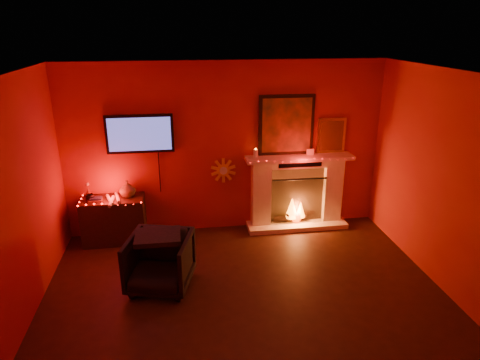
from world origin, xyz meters
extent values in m
plane|color=black|center=(0.00, 0.00, 0.00)|extent=(5.00, 5.00, 0.00)
plane|color=silver|center=(0.00, 0.00, 2.70)|extent=(5.00, 5.00, 0.00)
plane|color=#AC1D1B|center=(0.00, 2.50, 1.35)|extent=(5.00, 0.00, 5.00)
plane|color=#AC1D1B|center=(2.50, 0.00, 1.35)|extent=(0.00, 5.00, 5.00)
cube|color=silver|center=(1.15, 2.30, 0.04)|extent=(1.65, 0.40, 0.08)
cube|color=silver|center=(0.55, 2.39, 0.55)|extent=(0.30, 0.22, 0.95)
cube|color=silver|center=(1.75, 2.39, 0.55)|extent=(0.30, 0.22, 0.95)
cube|color=silver|center=(1.15, 2.39, 1.10)|extent=(1.50, 0.22, 0.14)
cube|color=silver|center=(1.15, 2.33, 1.20)|extent=(1.72, 0.34, 0.06)
cube|color=#83624C|center=(1.15, 2.45, 0.55)|extent=(0.90, 0.10, 0.95)
cube|color=black|center=(1.15, 2.27, 0.47)|extent=(0.90, 0.02, 0.78)
cylinder|color=black|center=(1.05, 2.36, 0.14)|extent=(0.55, 0.09, 0.09)
cylinder|color=black|center=(1.23, 2.38, 0.20)|extent=(0.51, 0.18, 0.08)
cone|color=orange|center=(1.07, 2.36, 0.33)|extent=(0.20, 0.20, 0.34)
cone|color=orange|center=(1.22, 2.37, 0.29)|extent=(0.16, 0.16, 0.26)
sphere|color=#FF3F07|center=(1.15, 2.36, 0.16)|extent=(0.18, 0.18, 0.18)
cube|color=black|center=(0.95, 2.46, 1.71)|extent=(0.88, 0.05, 0.95)
cube|color=#D15D1B|center=(0.95, 2.44, 1.71)|extent=(0.78, 0.01, 0.85)
cube|color=gold|center=(1.70, 2.47, 1.51)|extent=(0.46, 0.04, 0.56)
cube|color=#A07124|center=(1.70, 2.45, 1.51)|extent=(0.38, 0.01, 0.48)
cylinder|color=beige|center=(0.45, 2.38, 1.29)|extent=(0.07, 0.07, 0.12)
cube|color=beige|center=(1.33, 2.36, 1.28)|extent=(0.12, 0.01, 0.10)
cube|color=black|center=(-1.30, 2.46, 1.65)|extent=(1.00, 0.06, 0.58)
cube|color=#4046A5|center=(-1.30, 2.42, 1.65)|extent=(0.92, 0.01, 0.50)
cylinder|color=black|center=(-1.05, 2.47, 1.03)|extent=(0.02, 0.02, 0.66)
cylinder|color=gold|center=(-0.05, 2.48, 1.00)|extent=(0.20, 0.03, 0.20)
cylinder|color=beige|center=(-0.05, 2.46, 1.00)|extent=(0.13, 0.01, 0.13)
cube|color=black|center=(-1.77, 2.26, 0.36)|extent=(0.94, 0.47, 0.71)
imported|color=brown|center=(-1.54, 2.31, 0.84)|extent=(0.25, 0.25, 0.26)
imported|color=black|center=(-2.08, 2.23, 0.76)|extent=(0.12, 0.12, 0.09)
cylinder|color=beige|center=(-1.79, 2.16, 0.74)|extent=(0.16, 0.38, 0.05)
cylinder|color=beige|center=(-1.76, 2.08, 0.74)|extent=(0.05, 0.38, 0.05)
cylinder|color=beige|center=(-1.68, 2.23, 0.74)|extent=(0.13, 0.38, 0.05)
cube|color=maroon|center=(-2.00, 2.19, 0.73)|extent=(0.20, 0.14, 0.03)
cube|color=#1E2F48|center=(-1.99, 2.20, 0.75)|extent=(0.17, 0.12, 0.02)
imported|color=black|center=(-1.05, 0.90, 0.36)|extent=(0.94, 0.95, 0.71)
camera|label=1|loc=(-0.74, -3.93, 3.19)|focal=32.00mm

